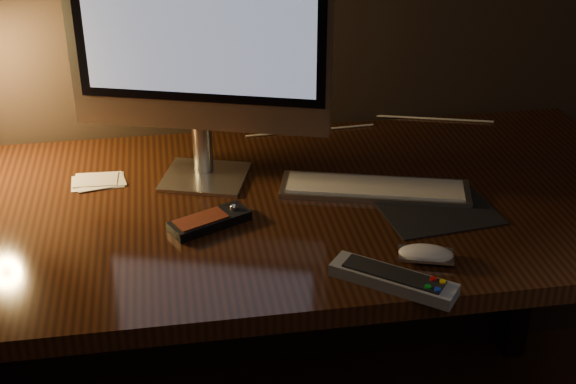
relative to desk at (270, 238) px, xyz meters
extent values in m
cube|color=#33190B|center=(0.00, -0.07, 0.11)|extent=(1.60, 0.75, 0.04)
cube|color=black|center=(0.75, 0.25, -0.27)|extent=(0.06, 0.06, 0.71)
cube|color=black|center=(0.00, 0.27, -0.17)|extent=(1.48, 0.02, 0.51)
cube|color=silver|center=(-0.13, 0.06, 0.13)|extent=(0.21, 0.20, 0.01)
cylinder|color=silver|center=(-0.13, 0.09, 0.19)|extent=(0.05, 0.05, 0.12)
cube|color=silver|center=(-0.13, 0.05, 0.47)|extent=(0.52, 0.20, 0.43)
cube|color=black|center=(-0.13, 0.03, 0.50)|extent=(0.48, 0.16, 0.37)
cube|color=#92A2C7|center=(-0.13, 0.03, 0.50)|extent=(0.44, 0.14, 0.33)
cube|color=silver|center=(0.21, -0.06, 0.14)|extent=(0.41, 0.21, 0.01)
cube|color=black|center=(0.32, -0.16, 0.13)|extent=(0.24, 0.20, 0.00)
ellipsoid|color=white|center=(0.24, -0.33, 0.14)|extent=(0.11, 0.08, 0.02)
cube|color=black|center=(-0.14, -0.14, 0.14)|extent=(0.17, 0.12, 0.02)
cube|color=maroon|center=(-0.14, -0.14, 0.15)|extent=(0.11, 0.09, 0.00)
sphere|color=silver|center=(-0.14, -0.14, 0.15)|extent=(0.02, 0.02, 0.02)
cube|color=gray|center=(0.16, -0.40, 0.14)|extent=(0.21, 0.18, 0.02)
cube|color=black|center=(0.16, -0.40, 0.15)|extent=(0.16, 0.14, 0.00)
cylinder|color=red|center=(0.16, -0.40, 0.16)|extent=(0.01, 0.01, 0.00)
cylinder|color=#0C8C19|center=(0.16, -0.40, 0.16)|extent=(0.01, 0.01, 0.00)
cylinder|color=gold|center=(0.16, -0.40, 0.16)|extent=(0.01, 0.01, 0.00)
cylinder|color=#1433BF|center=(0.16, -0.40, 0.16)|extent=(0.01, 0.01, 0.00)
cube|color=white|center=(-0.36, 0.08, 0.13)|extent=(0.11, 0.08, 0.01)
cylinder|color=white|center=(0.30, 0.26, 0.13)|extent=(0.61, 0.10, 0.01)
camera|label=1|loc=(-0.21, -1.49, 0.92)|focal=50.00mm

